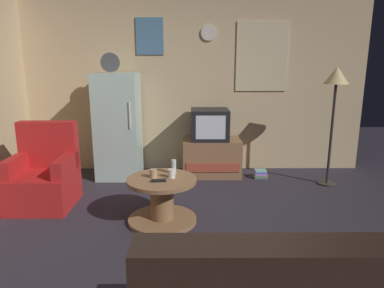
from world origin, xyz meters
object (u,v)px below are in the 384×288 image
mug_ceramic_white (171,173)px  mug_ceramic_tan (153,173)px  standing_lamp (336,85)px  armchair (44,177)px  fridge (118,126)px  wine_glass (174,167)px  coffee_table (162,200)px  tv_stand (212,157)px  remote_control (159,181)px  crt_tv (210,124)px  book_stack (260,174)px

mug_ceramic_white → mug_ceramic_tan: 0.19m
standing_lamp → armchair: standing_lamp is taller
fridge → wine_glass: (0.86, -1.35, -0.20)m
coffee_table → armchair: size_ratio=0.75×
fridge → armchair: bearing=-122.4°
armchair → wine_glass: bearing=-11.1°
wine_glass → armchair: 1.57m
standing_lamp → mug_ceramic_white: bearing=-151.7°
tv_stand → armchair: (-2.02, -1.10, 0.07)m
fridge → remote_control: 1.79m
coffee_table → wine_glass: bearing=54.9°
crt_tv → armchair: size_ratio=0.56×
coffee_table → armchair: armchair is taller
mug_ceramic_tan → coffee_table: bearing=-16.6°
fridge → crt_tv: 1.32m
crt_tv → book_stack: bearing=-11.4°
standing_lamp → remote_control: bearing=-150.6°
book_stack → standing_lamp: bearing=-17.2°
tv_stand → mug_ceramic_white: (-0.51, -1.54, 0.25)m
mug_ceramic_tan → book_stack: mug_ceramic_tan is taller
crt_tv → mug_ceramic_tan: size_ratio=6.00×
coffee_table → mug_ceramic_white: mug_ceramic_white is taller
mug_ceramic_white → coffee_table: bearing=-166.7°
tv_stand → book_stack: 0.75m
crt_tv → coffee_table: 1.75m
book_stack → tv_stand: bearing=168.0°
crt_tv → wine_glass: size_ratio=3.60×
fridge → mug_ceramic_tan: bearing=-66.4°
mug_ceramic_white → mug_ceramic_tan: same height
coffee_table → book_stack: bearing=47.0°
fridge → crt_tv: (1.32, 0.04, 0.01)m
remote_control → mug_ceramic_white: bearing=37.0°
fridge → standing_lamp: 3.01m
fridge → standing_lamp: bearing=-7.3°
crt_tv → remote_control: (-0.60, -1.66, -0.28)m
crt_tv → armchair: 2.31m
fridge → coffee_table: 1.77m
standing_lamp → armchair: size_ratio=1.66×
fridge → crt_tv: size_ratio=3.28×
standing_lamp → mug_ceramic_tan: size_ratio=17.67×
tv_stand → mug_ceramic_white: mug_ceramic_white is taller
wine_glass → standing_lamp: bearing=25.3°
remote_control → fridge: bearing=106.0°
crt_tv → armchair: (-1.99, -1.09, -0.43)m
standing_lamp → armchair: (-3.59, -0.68, -1.02)m
crt_tv → book_stack: size_ratio=3.04×
tv_stand → mug_ceramic_white: 1.64m
mug_ceramic_tan → tv_stand: bearing=65.6°
remote_control → armchair: bearing=149.9°
tv_stand → remote_control: tv_stand is taller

